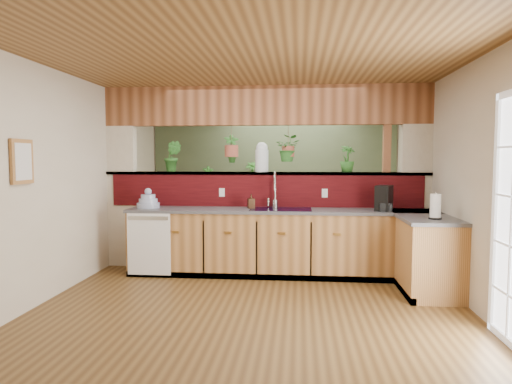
# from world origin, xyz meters

# --- Properties ---
(ground) EXTENTS (4.60, 7.00, 0.01)m
(ground) POSITION_xyz_m (0.00, 0.00, 0.00)
(ground) COLOR brown
(ground) RESTS_ON ground
(ceiling) EXTENTS (4.60, 7.00, 0.01)m
(ceiling) POSITION_xyz_m (0.00, 0.00, 2.60)
(ceiling) COLOR brown
(ceiling) RESTS_ON ground
(wall_back) EXTENTS (4.60, 0.02, 2.60)m
(wall_back) POSITION_xyz_m (0.00, 3.50, 1.30)
(wall_back) COLOR beige
(wall_back) RESTS_ON ground
(wall_front) EXTENTS (4.60, 0.02, 2.60)m
(wall_front) POSITION_xyz_m (0.00, -3.50, 1.30)
(wall_front) COLOR beige
(wall_front) RESTS_ON ground
(wall_left) EXTENTS (0.02, 7.00, 2.60)m
(wall_left) POSITION_xyz_m (-2.30, 0.00, 1.30)
(wall_left) COLOR beige
(wall_left) RESTS_ON ground
(wall_right) EXTENTS (0.02, 7.00, 2.60)m
(wall_right) POSITION_xyz_m (2.30, 0.00, 1.30)
(wall_right) COLOR beige
(wall_right) RESTS_ON ground
(pass_through_partition) EXTENTS (4.60, 0.21, 2.60)m
(pass_through_partition) POSITION_xyz_m (0.03, 1.35, 1.19)
(pass_through_partition) COLOR beige
(pass_through_partition) RESTS_ON ground
(pass_through_ledge) EXTENTS (4.60, 0.21, 0.04)m
(pass_through_ledge) POSITION_xyz_m (0.00, 1.35, 1.37)
(pass_through_ledge) COLOR brown
(pass_through_ledge) RESTS_ON ground
(header_beam) EXTENTS (4.60, 0.15, 0.55)m
(header_beam) POSITION_xyz_m (0.00, 1.35, 2.33)
(header_beam) COLOR brown
(header_beam) RESTS_ON ground
(sage_backwall) EXTENTS (4.55, 0.02, 2.55)m
(sage_backwall) POSITION_xyz_m (0.00, 3.48, 1.30)
(sage_backwall) COLOR #4C5C3E
(sage_backwall) RESTS_ON ground
(countertop) EXTENTS (4.14, 1.52, 0.90)m
(countertop) POSITION_xyz_m (0.84, 0.87, 0.45)
(countertop) COLOR #9A6735
(countertop) RESTS_ON ground
(dishwasher) EXTENTS (0.58, 0.03, 0.82)m
(dishwasher) POSITION_xyz_m (-1.48, 0.66, 0.46)
(dishwasher) COLOR white
(dishwasher) RESTS_ON ground
(navy_sink) EXTENTS (0.82, 0.50, 0.18)m
(navy_sink) POSITION_xyz_m (0.25, 0.98, 0.82)
(navy_sink) COLOR black
(navy_sink) RESTS_ON countertop
(framed_print) EXTENTS (0.04, 0.35, 0.45)m
(framed_print) POSITION_xyz_m (-2.27, -0.80, 1.55)
(framed_print) COLOR #9A6735
(framed_print) RESTS_ON wall_left
(faucet) EXTENTS (0.22, 0.22, 0.51)m
(faucet) POSITION_xyz_m (0.16, 1.13, 1.17)
(faucet) COLOR #B7B7B2
(faucet) RESTS_ON countertop
(dish_stack) EXTENTS (0.31, 0.31, 0.27)m
(dish_stack) POSITION_xyz_m (-1.59, 0.98, 0.98)
(dish_stack) COLOR #9AA5C7
(dish_stack) RESTS_ON countertop
(soap_dispenser) EXTENTS (0.11, 0.11, 0.20)m
(soap_dispenser) POSITION_xyz_m (-0.16, 1.03, 1.00)
(soap_dispenser) COLOR #392314
(soap_dispenser) RESTS_ON countertop
(coffee_maker) EXTENTS (0.18, 0.30, 0.33)m
(coffee_maker) POSITION_xyz_m (1.60, 0.91, 1.05)
(coffee_maker) COLOR black
(coffee_maker) RESTS_ON countertop
(paper_towel) EXTENTS (0.14, 0.14, 0.31)m
(paper_towel) POSITION_xyz_m (2.02, 0.13, 1.04)
(paper_towel) COLOR black
(paper_towel) RESTS_ON countertop
(glass_jar) EXTENTS (0.19, 0.19, 0.42)m
(glass_jar) POSITION_xyz_m (-0.04, 1.35, 1.60)
(glass_jar) COLOR silver
(glass_jar) RESTS_ON pass_through_ledge
(ledge_plant_left) EXTENTS (0.25, 0.20, 0.44)m
(ledge_plant_left) POSITION_xyz_m (-1.34, 1.35, 1.61)
(ledge_plant_left) COLOR #275E20
(ledge_plant_left) RESTS_ON pass_through_ledge
(ledge_plant_right) EXTENTS (0.28, 0.28, 0.37)m
(ledge_plant_right) POSITION_xyz_m (1.16, 1.35, 1.58)
(ledge_plant_right) COLOR #275E20
(ledge_plant_right) RESTS_ON pass_through_ledge
(hanging_plant_a) EXTENTS (0.25, 0.19, 0.53)m
(hanging_plant_a) POSITION_xyz_m (-0.47, 1.35, 1.85)
(hanging_plant_a) COLOR brown
(hanging_plant_a) RESTS_ON header_beam
(hanging_plant_b) EXTENTS (0.38, 0.35, 0.49)m
(hanging_plant_b) POSITION_xyz_m (0.34, 1.35, 1.88)
(hanging_plant_b) COLOR brown
(hanging_plant_b) RESTS_ON header_beam
(shelving_console) EXTENTS (1.69, 0.88, 1.09)m
(shelving_console) POSITION_xyz_m (-0.70, 3.25, 0.50)
(shelving_console) COLOR black
(shelving_console) RESTS_ON ground
(shelf_plant_a) EXTENTS (0.24, 0.19, 0.40)m
(shelf_plant_a) POSITION_xyz_m (-1.20, 3.25, 1.24)
(shelf_plant_a) COLOR #275E20
(shelf_plant_a) RESTS_ON shelving_console
(shelf_plant_b) EXTENTS (0.29, 0.29, 0.47)m
(shelf_plant_b) POSITION_xyz_m (-0.38, 3.25, 1.28)
(shelf_plant_b) COLOR #275E20
(shelf_plant_b) RESTS_ON shelving_console
(floor_plant) EXTENTS (0.70, 0.63, 0.71)m
(floor_plant) POSITION_xyz_m (0.76, 2.64, 0.35)
(floor_plant) COLOR #275E20
(floor_plant) RESTS_ON ground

